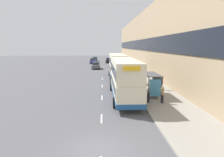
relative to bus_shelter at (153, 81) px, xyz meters
The scene contains 19 objects.
ground_plane 12.99m from the bus_shelter, 116.68° to the right, with size 220.00×220.00×0.00m, color #515156.
pavement 27.08m from the bus_shelter, 88.46° to the left, with size 5.00×93.00×0.14m.
terrace_facade 27.84m from the bus_shelter, 80.09° to the left, with size 3.10×93.00×13.34m.
lane_mark_1 8.98m from the bus_shelter, 131.11° to the right, with size 0.12×2.00×0.01m.
lane_mark_2 6.07m from the bus_shelter, behind, with size 0.12×2.00×0.01m.
lane_mark_3 8.86m from the bus_shelter, 131.80° to the left, with size 0.12×2.00×0.01m.
lane_mark_4 14.34m from the bus_shelter, 113.96° to the left, with size 0.12×2.00×0.01m.
bus_shelter is the anchor object (origin of this frame).
double_decker_bus_near 3.34m from the bus_shelter, behind, with size 2.85×11.45×4.30m.
double_decker_bus_ahead 13.16m from the bus_shelter, 103.75° to the left, with size 2.85×11.39×4.30m.
car_0 46.20m from the bus_shelter, 94.62° to the left, with size 1.97×4.20×1.83m.
car_1 44.93m from the bus_shelter, 101.44° to the left, with size 2.06×4.19×1.79m.
car_2 29.52m from the bus_shelter, 104.63° to the left, with size 2.06×4.23×1.74m.
car_3 52.25m from the bus_shelter, 99.51° to the left, with size 1.99×4.10×1.80m.
pedestrian_at_shelter 1.32m from the bus_shelter, 17.33° to the left, with size 0.33×0.33×1.66m.
pedestrian_1 3.02m from the bus_shelter, 85.57° to the right, with size 0.34×0.34×1.73m.
pedestrian_2 5.12m from the bus_shelter, 102.81° to the left, with size 0.35×0.35×1.79m.
pedestrian_3 3.71m from the bus_shelter, 58.11° to the left, with size 0.35×0.35×1.77m.
litter_bin 3.07m from the bus_shelter, 115.67° to the right, with size 0.55×0.55×1.05m.
Camera 1 is at (0.15, -10.38, 5.75)m, focal length 32.00 mm.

